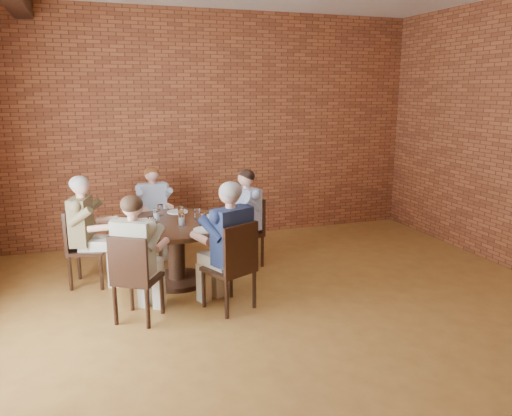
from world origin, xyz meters
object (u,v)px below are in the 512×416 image
object	(u,v)px
dining_table	(176,240)
chair_c	(81,244)
chair_e	(234,264)
chair_a	(249,229)
diner_c	(87,232)
chair_d	(134,275)
diner_d	(137,259)
chair_b	(153,220)
diner_a	(244,219)
diner_e	(228,246)
diner_b	(154,212)
smartphone	(204,226)

from	to	relation	value
dining_table	chair_c	world-z (taller)	chair_c
dining_table	chair_e	world-z (taller)	chair_e
chair_a	diner_c	xyz separation A→B (m)	(-2.00, -0.05, 0.16)
dining_table	chair_a	size ratio (longest dim) A/B	1.56
chair_d	diner_d	bearing A→B (deg)	-90.00
chair_b	diner_c	bearing A→B (deg)	-138.33
diner_a	diner_e	bearing A→B (deg)	-42.65
diner_b	diner_d	world-z (taller)	diner_d
diner_d	diner_e	bearing A→B (deg)	-149.54
chair_e	diner_e	xyz separation A→B (m)	(-0.04, 0.08, 0.17)
smartphone	dining_table	bearing A→B (deg)	132.88
diner_c	diner_d	size ratio (longest dim) A/B	1.02
diner_b	diner_c	bearing A→B (deg)	-140.82
dining_table	chair_b	world-z (taller)	chair_b
diner_a	chair_b	xyz separation A→B (m)	(-1.05, 0.91, -0.15)
diner_e	chair_d	bearing A→B (deg)	-21.88
diner_d	smartphone	xyz separation A→B (m)	(0.81, 0.56, 0.11)
chair_b	diner_e	world-z (taller)	diner_e
chair_c	chair_d	distance (m)	1.31
chair_a	diner_c	world-z (taller)	diner_c
chair_a	smartphone	bearing A→B (deg)	-67.72
chair_b	smartphone	xyz separation A→B (m)	(0.39, -1.50, 0.27)
smartphone	diner_c	bearing A→B (deg)	154.75
diner_e	smartphone	world-z (taller)	diner_e
diner_b	chair_c	size ratio (longest dim) A/B	1.34
diner_b	diner_e	world-z (taller)	diner_e
chair_c	chair_e	distance (m)	1.96
chair_b	chair_e	bearing A→B (deg)	-81.05
diner_a	chair_c	distance (m)	2.01
diner_b	chair_d	xyz separation A→B (m)	(-0.47, -2.06, -0.12)
diner_b	chair_d	distance (m)	2.12
chair_b	diner_e	distance (m)	2.16
chair_a	chair_d	size ratio (longest dim) A/B	0.99
dining_table	chair_a	xyz separation A→B (m)	(1.01, 0.33, -0.04)
diner_a	diner_d	world-z (taller)	diner_d
chair_a	chair_c	world-z (taller)	chair_c
chair_a	diner_a	distance (m)	0.16
smartphone	diner_a	bearing A→B (deg)	40.96
chair_b	chair_c	xyz separation A→B (m)	(-0.96, -0.91, 0.02)
chair_a	smartphone	world-z (taller)	chair_a
chair_c	diner_c	bearing A→B (deg)	-90.00
diner_c	chair_e	world-z (taller)	diner_c
diner_b	diner_e	distance (m)	2.08
chair_a	smartphone	size ratio (longest dim) A/B	5.91
chair_c	chair_a	bearing A→B (deg)	-73.54
dining_table	chair_d	distance (m)	1.08
chair_a	diner_e	bearing A→B (deg)	-45.04
chair_a	diner_a	size ratio (longest dim) A/B	0.71
chair_c	smartphone	distance (m)	1.49
chair_a	chair_b	bearing A→B (deg)	-146.20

